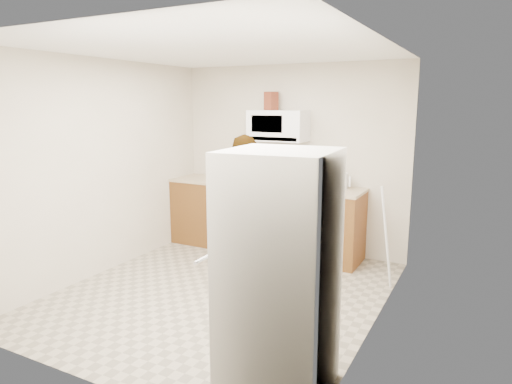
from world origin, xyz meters
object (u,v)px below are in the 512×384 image
Objects in this scene: microwave at (278,126)px; person at (245,203)px; fridge at (279,275)px; kettle at (342,181)px; saucepan at (262,176)px; gas_range at (273,217)px.

microwave is 0.46× the size of person.
person is 0.96× the size of fridge.
saucepan is (-1.12, -0.02, -0.02)m from kettle.
fridge is at bearing -63.96° from gas_range.
kettle is at bearing -130.73° from person.
gas_range reaches higher than kettle.
fridge reaches higher than kettle.
saucepan is (-0.24, 0.12, 0.53)m from gas_range.
gas_range is 0.69× the size of person.
person is at bearing -91.79° from gas_range.
kettle is (-0.45, 2.86, 0.18)m from fridge.
fridge is (1.35, -1.99, 0.03)m from person.
fridge reaches higher than gas_range.
kettle is 0.89× the size of saucepan.
person reaches higher than saucepan.
microwave reaches higher than kettle.
fridge reaches higher than person.
person is 7.61× the size of saucepan.
microwave is 3.53× the size of saucepan.
person is at bearing -75.91° from saucepan.
microwave is at bearing 2.37° from saucepan.
fridge is (1.33, -2.85, -0.85)m from microwave.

